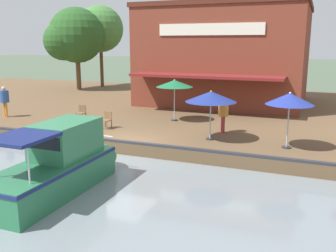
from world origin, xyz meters
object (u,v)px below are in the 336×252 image
at_px(patio_umbrella_back_row, 211,97).
at_px(tree_downstream_bank, 98,30).
at_px(cafe_chair_under_first_umbrella, 81,112).
at_px(person_near_entrance, 223,111).
at_px(person_at_quay_edge, 4,98).
at_px(cafe_chair_facing_river, 107,119).
at_px(patio_umbrella_by_entrance, 290,99).
at_px(waterfront_restaurant, 227,55).
at_px(motorboat_fourth_along, 63,164).
at_px(tree_upstream_bank, 73,37).
at_px(patio_umbrella_near_quay_edge, 174,84).

xyz_separation_m(patio_umbrella_back_row, tree_downstream_bank, (-16.02, -15.80, 3.50)).
bearing_deg(tree_downstream_bank, cafe_chair_under_first_umbrella, 28.69).
bearing_deg(person_near_entrance, person_at_quay_edge, -85.97).
relative_size(patio_umbrella_back_row, cafe_chair_facing_river, 2.65).
height_order(cafe_chair_under_first_umbrella, person_at_quay_edge, person_at_quay_edge).
height_order(patio_umbrella_by_entrance, person_at_quay_edge, patio_umbrella_by_entrance).
xyz_separation_m(cafe_chair_facing_river, person_near_entrance, (-1.27, 5.69, 0.59)).
distance_m(waterfront_restaurant, cafe_chair_under_first_umbrella, 11.88).
distance_m(cafe_chair_facing_river, motorboat_fourth_along, 6.61).
xyz_separation_m(patio_umbrella_by_entrance, cafe_chair_under_first_umbrella, (-1.56, -11.11, -1.57)).
height_order(person_at_quay_edge, tree_upstream_bank, tree_upstream_bank).
distance_m(patio_umbrella_near_quay_edge, motorboat_fourth_along, 9.52).
bearing_deg(patio_umbrella_near_quay_edge, patio_umbrella_back_row, 42.04).
xyz_separation_m(patio_umbrella_back_row, tree_upstream_bank, (-13.13, -16.56, 2.84)).
height_order(tree_upstream_bank, tree_downstream_bank, tree_downstream_bank).
distance_m(cafe_chair_facing_river, cafe_chair_under_first_umbrella, 2.60).
bearing_deg(cafe_chair_under_first_umbrella, tree_upstream_bank, -143.26).
height_order(person_near_entrance, tree_downstream_bank, tree_downstream_bank).
bearing_deg(cafe_chair_facing_river, tree_upstream_bank, -139.33).
xyz_separation_m(cafe_chair_facing_river, motorboat_fourth_along, (6.27, 2.09, -0.18)).
xyz_separation_m(patio_umbrella_back_row, cafe_chair_under_first_umbrella, (-1.40, -7.80, -1.46)).
distance_m(cafe_chair_under_first_umbrella, person_near_entrance, 8.04).
xyz_separation_m(motorboat_fourth_along, tree_downstream_bank, (-22.06, -12.42, 5.15)).
bearing_deg(patio_umbrella_near_quay_edge, tree_upstream_bank, -125.89).
distance_m(person_at_quay_edge, tree_upstream_bank, 13.66).
bearing_deg(person_near_entrance, motorboat_fourth_along, -25.55).
bearing_deg(cafe_chair_under_first_umbrella, person_at_quay_edge, -80.43).
bearing_deg(tree_upstream_bank, motorboat_fourth_along, 34.50).
relative_size(waterfront_restaurant, person_at_quay_edge, 6.24).
height_order(waterfront_restaurant, cafe_chair_under_first_umbrella, waterfront_restaurant).
bearing_deg(waterfront_restaurant, person_near_entrance, 12.74).
height_order(motorboat_fourth_along, tree_upstream_bank, tree_upstream_bank).
xyz_separation_m(waterfront_restaurant, tree_downstream_bank, (-4.67, -13.79, 2.04)).
height_order(cafe_chair_facing_river, person_at_quay_edge, person_at_quay_edge).
relative_size(cafe_chair_facing_river, tree_downstream_bank, 0.11).
relative_size(patio_umbrella_near_quay_edge, patio_umbrella_by_entrance, 0.99).
bearing_deg(motorboat_fourth_along, patio_umbrella_near_quay_edge, 177.53).
relative_size(patio_umbrella_back_row, person_near_entrance, 1.32).
bearing_deg(patio_umbrella_back_row, tree_upstream_bank, -128.41).
xyz_separation_m(cafe_chair_facing_river, person_at_quay_edge, (-0.37, -7.03, 0.66)).
xyz_separation_m(cafe_chair_facing_river, cafe_chair_under_first_umbrella, (-1.16, -2.32, 0.00)).
relative_size(person_near_entrance, tree_upstream_bank, 0.23).
distance_m(patio_umbrella_near_quay_edge, tree_upstream_bank, 16.98).
distance_m(patio_umbrella_near_quay_edge, tree_downstream_bank, 18.37).
xyz_separation_m(waterfront_restaurant, person_near_entrance, (9.85, 2.23, -2.34)).
bearing_deg(cafe_chair_under_first_umbrella, person_near_entrance, 90.74).
height_order(patio_umbrella_near_quay_edge, patio_umbrella_back_row, patio_umbrella_near_quay_edge).
xyz_separation_m(waterfront_restaurant, patio_umbrella_by_entrance, (11.52, 5.32, -1.36)).
relative_size(patio_umbrella_by_entrance, cafe_chair_under_first_umbrella, 2.74).
relative_size(patio_umbrella_near_quay_edge, patio_umbrella_back_row, 1.02).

